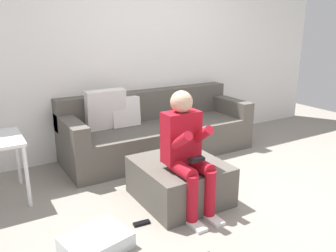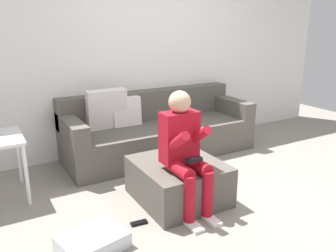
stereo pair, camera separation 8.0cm
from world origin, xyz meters
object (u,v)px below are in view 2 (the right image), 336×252
(ottoman, at_px, (178,181))
(person_seated, at_px, (185,147))
(couch_sectional, at_px, (157,131))
(remote_by_storage_bin, at_px, (139,223))
(storage_bin, at_px, (92,242))

(ottoman, relative_size, person_seated, 0.76)
(couch_sectional, distance_m, remote_by_storage_bin, 1.71)
(couch_sectional, xyz_separation_m, remote_by_storage_bin, (-0.92, -1.42, -0.29))
(storage_bin, bearing_deg, person_seated, 9.95)
(ottoman, distance_m, person_seated, 0.46)
(remote_by_storage_bin, bearing_deg, storage_bin, -158.32)
(couch_sectional, xyz_separation_m, ottoman, (-0.40, -1.19, -0.12))
(ottoman, distance_m, storage_bin, 1.04)
(person_seated, xyz_separation_m, storage_bin, (-0.91, -0.16, -0.54))
(remote_by_storage_bin, bearing_deg, person_seated, 8.62)
(storage_bin, height_order, remote_by_storage_bin, storage_bin)
(storage_bin, xyz_separation_m, remote_by_storage_bin, (0.45, 0.13, -0.05))
(storage_bin, bearing_deg, remote_by_storage_bin, 16.49)
(person_seated, height_order, storage_bin, person_seated)
(person_seated, relative_size, remote_by_storage_bin, 7.54)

